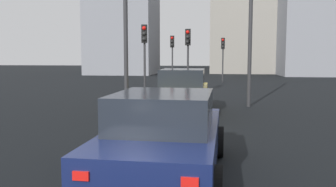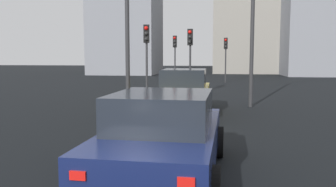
{
  "view_description": "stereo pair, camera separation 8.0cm",
  "coord_description": "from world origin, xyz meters",
  "px_view_note": "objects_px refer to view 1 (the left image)",
  "views": [
    {
      "loc": [
        -3.55,
        -0.93,
        2.08
      ],
      "look_at": [
        4.11,
        0.06,
        1.28
      ],
      "focal_mm": 37.7,
      "sensor_mm": 36.0,
      "label": 1
    },
    {
      "loc": [
        -3.54,
        -1.01,
        2.08
      ],
      "look_at": [
        4.11,
        0.06,
        1.28
      ],
      "focal_mm": 37.7,
      "sensor_mm": 36.0,
      "label": 2
    }
  ],
  "objects_px": {
    "traffic_light_far_left": "(223,50)",
    "traffic_light_near_left": "(172,49)",
    "traffic_light_near_right": "(188,47)",
    "car_navy_second": "(165,136)",
    "street_lamp_far": "(251,1)",
    "car_yellow_lead": "(183,92)",
    "traffic_light_far_right": "(144,45)",
    "street_lamp_kerbside": "(125,5)"
  },
  "relations": [
    {
      "from": "car_yellow_lead",
      "to": "traffic_light_near_left",
      "type": "xyz_separation_m",
      "value": [
        14.19,
        2.05,
        1.9
      ]
    },
    {
      "from": "car_yellow_lead",
      "to": "car_navy_second",
      "type": "relative_size",
      "value": 1.04
    },
    {
      "from": "traffic_light_near_left",
      "to": "street_lamp_kerbside",
      "type": "xyz_separation_m",
      "value": [
        -14.26,
        0.08,
        1.29
      ]
    },
    {
      "from": "traffic_light_far_right",
      "to": "street_lamp_far",
      "type": "bearing_deg",
      "value": 57.55
    },
    {
      "from": "car_yellow_lead",
      "to": "street_lamp_kerbside",
      "type": "distance_m",
      "value": 3.83
    },
    {
      "from": "car_yellow_lead",
      "to": "street_lamp_kerbside",
      "type": "relative_size",
      "value": 0.68
    },
    {
      "from": "traffic_light_near_left",
      "to": "street_lamp_kerbside",
      "type": "distance_m",
      "value": 14.32
    },
    {
      "from": "car_navy_second",
      "to": "traffic_light_near_right",
      "type": "bearing_deg",
      "value": 4.43
    },
    {
      "from": "car_yellow_lead",
      "to": "street_lamp_kerbside",
      "type": "bearing_deg",
      "value": 91.9
    },
    {
      "from": "traffic_light_near_left",
      "to": "traffic_light_far_left",
      "type": "bearing_deg",
      "value": 121.35
    },
    {
      "from": "traffic_light_near_left",
      "to": "street_lamp_far",
      "type": "xyz_separation_m",
      "value": [
        -12.24,
        -4.65,
        1.67
      ]
    },
    {
      "from": "car_navy_second",
      "to": "traffic_light_near_left",
      "type": "xyz_separation_m",
      "value": [
        21.25,
        2.35,
        1.95
      ]
    },
    {
      "from": "street_lamp_kerbside",
      "to": "street_lamp_far",
      "type": "xyz_separation_m",
      "value": [
        2.02,
        -4.73,
        0.38
      ]
    },
    {
      "from": "car_navy_second",
      "to": "traffic_light_near_left",
      "type": "height_order",
      "value": "traffic_light_near_left"
    },
    {
      "from": "car_yellow_lead",
      "to": "street_lamp_far",
      "type": "distance_m",
      "value": 4.82
    },
    {
      "from": "traffic_light_far_left",
      "to": "traffic_light_near_left",
      "type": "bearing_deg",
      "value": -54.86
    },
    {
      "from": "traffic_light_near_left",
      "to": "street_lamp_kerbside",
      "type": "height_order",
      "value": "street_lamp_kerbside"
    },
    {
      "from": "car_yellow_lead",
      "to": "traffic_light_far_left",
      "type": "xyz_separation_m",
      "value": [
        16.16,
        -1.86,
        1.83
      ]
    },
    {
      "from": "car_navy_second",
      "to": "traffic_light_far_left",
      "type": "relative_size",
      "value": 1.21
    },
    {
      "from": "traffic_light_near_left",
      "to": "street_lamp_far",
      "type": "distance_m",
      "value": 13.2
    },
    {
      "from": "traffic_light_near_left",
      "to": "street_lamp_kerbside",
      "type": "bearing_deg",
      "value": 4.28
    },
    {
      "from": "traffic_light_near_right",
      "to": "car_navy_second",
      "type": "bearing_deg",
      "value": 7.43
    },
    {
      "from": "traffic_light_far_right",
      "to": "street_lamp_far",
      "type": "distance_m",
      "value": 5.83
    },
    {
      "from": "street_lamp_kerbside",
      "to": "street_lamp_far",
      "type": "bearing_deg",
      "value": -66.85
    },
    {
      "from": "traffic_light_near_left",
      "to": "traffic_light_far_left",
      "type": "xyz_separation_m",
      "value": [
        1.97,
        -3.92,
        -0.06
      ]
    },
    {
      "from": "street_lamp_kerbside",
      "to": "street_lamp_far",
      "type": "distance_m",
      "value": 5.15
    },
    {
      "from": "car_navy_second",
      "to": "traffic_light_far_right",
      "type": "height_order",
      "value": "traffic_light_far_right"
    },
    {
      "from": "car_navy_second",
      "to": "traffic_light_far_right",
      "type": "bearing_deg",
      "value": 14.69
    },
    {
      "from": "traffic_light_far_left",
      "to": "street_lamp_kerbside",
      "type": "xyz_separation_m",
      "value": [
        -16.23,
        3.99,
        1.35
      ]
    },
    {
      "from": "car_yellow_lead",
      "to": "traffic_light_far_right",
      "type": "distance_m",
      "value": 5.46
    },
    {
      "from": "car_navy_second",
      "to": "traffic_light_far_left",
      "type": "distance_m",
      "value": 23.36
    },
    {
      "from": "traffic_light_near_right",
      "to": "street_lamp_kerbside",
      "type": "height_order",
      "value": "street_lamp_kerbside"
    },
    {
      "from": "traffic_light_near_right",
      "to": "street_lamp_far",
      "type": "distance_m",
      "value": 5.84
    },
    {
      "from": "traffic_light_near_right",
      "to": "street_lamp_far",
      "type": "relative_size",
      "value": 0.49
    },
    {
      "from": "traffic_light_far_left",
      "to": "traffic_light_far_right",
      "type": "distance_m",
      "value": 12.34
    },
    {
      "from": "traffic_light_far_left",
      "to": "street_lamp_kerbside",
      "type": "distance_m",
      "value": 16.77
    },
    {
      "from": "car_yellow_lead",
      "to": "traffic_light_far_right",
      "type": "relative_size",
      "value": 1.23
    },
    {
      "from": "traffic_light_far_left",
      "to": "street_lamp_kerbside",
      "type": "relative_size",
      "value": 0.54
    },
    {
      "from": "car_navy_second",
      "to": "traffic_light_far_right",
      "type": "distance_m",
      "value": 12.08
    },
    {
      "from": "car_navy_second",
      "to": "street_lamp_kerbside",
      "type": "xyz_separation_m",
      "value": [
        6.99,
        2.43,
        3.24
      ]
    },
    {
      "from": "street_lamp_far",
      "to": "traffic_light_near_left",
      "type": "bearing_deg",
      "value": 20.8
    },
    {
      "from": "car_yellow_lead",
      "to": "street_lamp_far",
      "type": "xyz_separation_m",
      "value": [
        1.95,
        -2.6,
        3.57
      ]
    }
  ]
}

